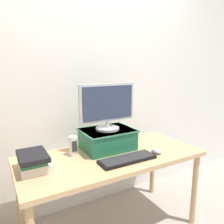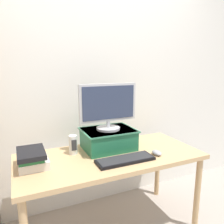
{
  "view_description": "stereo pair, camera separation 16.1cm",
  "coord_description": "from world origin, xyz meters",
  "views": [
    {
      "loc": [
        -0.83,
        -1.48,
        1.42
      ],
      "look_at": [
        0.04,
        0.05,
        1.06
      ],
      "focal_mm": 35.0,
      "sensor_mm": 36.0,
      "label": 1
    },
    {
      "loc": [
        -0.68,
        -1.55,
        1.42
      ],
      "look_at": [
        0.04,
        0.05,
        1.06
      ],
      "focal_mm": 35.0,
      "sensor_mm": 36.0,
      "label": 2
    }
  ],
  "objects": [
    {
      "name": "computer_mouse",
      "position": [
        0.34,
        -0.16,
        0.73
      ],
      "size": [
        0.06,
        0.1,
        0.04
      ],
      "color": "#99999E",
      "rests_on": "desk"
    },
    {
      "name": "riser_box",
      "position": [
        0.04,
        0.14,
        0.8
      ],
      "size": [
        0.45,
        0.35,
        0.17
      ],
      "color": "#1E6642",
      "rests_on": "desk"
    },
    {
      "name": "computer_monitor",
      "position": [
        0.04,
        0.13,
        1.1
      ],
      "size": [
        0.51,
        0.2,
        0.4
      ],
      "color": "#B7B7BA",
      "rests_on": "riser_box"
    },
    {
      "name": "keyboard",
      "position": [
        0.05,
        -0.16,
        0.72
      ],
      "size": [
        0.45,
        0.16,
        0.02
      ],
      "color": "black",
      "rests_on": "desk"
    },
    {
      "name": "desk_speaker",
      "position": [
        -0.28,
        0.14,
        0.79
      ],
      "size": [
        0.07,
        0.07,
        0.16
      ],
      "color": "silver",
      "rests_on": "desk"
    },
    {
      "name": "desk",
      "position": [
        0.0,
        0.0,
        0.64
      ],
      "size": [
        1.5,
        0.68,
        0.71
      ],
      "color": "tan",
      "rests_on": "ground_plane"
    },
    {
      "name": "back_wall",
      "position": [
        0.0,
        0.52,
        1.3
      ],
      "size": [
        7.0,
        0.08,
        2.6
      ],
      "color": "silver",
      "rests_on": "ground_plane"
    },
    {
      "name": "book_stack",
      "position": [
        -0.61,
        0.02,
        0.78
      ],
      "size": [
        0.21,
        0.27,
        0.13
      ],
      "color": "silver",
      "rests_on": "desk"
    }
  ]
}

